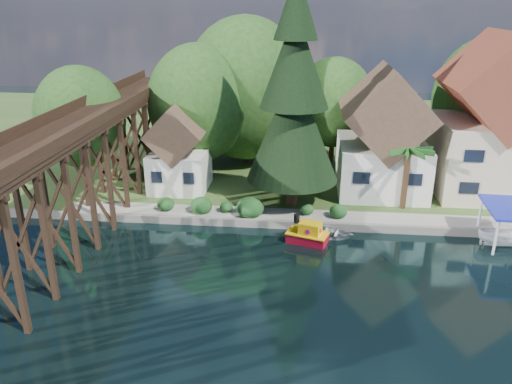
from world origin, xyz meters
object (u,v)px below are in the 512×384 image
at_px(palm_tree, 409,152).
at_px(boat_canopy, 507,230).
at_px(trestle_bridge, 78,169).
at_px(house_center, 490,127).
at_px(house_left, 383,140).
at_px(boat_white_a, 328,231).
at_px(conifer, 294,99).
at_px(shed, 179,153).
at_px(tugboat, 308,234).

xyz_separation_m(palm_tree, boat_canopy, (6.34, -5.29, -4.03)).
height_order(trestle_bridge, house_center, house_center).
relative_size(house_left, palm_tree, 1.98).
distance_m(house_left, boat_white_a, 11.32).
xyz_separation_m(conifer, boat_canopy, (15.58, -5.27, -8.06)).
height_order(conifer, boat_white_a, conifer).
bearing_deg(house_center, house_left, -176.82).
distance_m(shed, conifer, 11.90).
height_order(conifer, tugboat, conifer).
bearing_deg(shed, house_center, 4.24).
bearing_deg(shed, house_left, 4.77).
distance_m(house_left, tugboat, 12.90).
relative_size(trestle_bridge, house_left, 4.01).
xyz_separation_m(trestle_bridge, tugboat, (16.62, 0.55, -4.71)).
xyz_separation_m(boat_white_a, boat_canopy, (12.65, -0.41, 0.92)).
distance_m(trestle_bridge, boat_white_a, 18.86).
bearing_deg(palm_tree, tugboat, -141.90).
distance_m(trestle_bridge, boat_canopy, 31.05).
height_order(house_center, boat_canopy, house_center).
bearing_deg(shed, palm_tree, -7.80).
xyz_separation_m(trestle_bridge, shed, (5.00, 9.33, -1.52)).
bearing_deg(tugboat, house_left, 58.17).
distance_m(trestle_bridge, house_center, 33.96).
distance_m(conifer, boat_canopy, 18.32).
relative_size(trestle_bridge, conifer, 2.39).
relative_size(shed, tugboat, 2.36).
distance_m(conifer, boat_white_a, 10.62).
bearing_deg(boat_canopy, conifer, 161.30).
bearing_deg(palm_tree, conifer, -179.88).
distance_m(house_left, shed, 18.11).
xyz_separation_m(trestle_bridge, palm_tree, (24.42, 6.67, -0.00)).
height_order(shed, conifer, conifer).
xyz_separation_m(house_left, boat_canopy, (7.76, -9.45, -3.82)).
height_order(house_center, palm_tree, house_center).
xyz_separation_m(tugboat, boat_canopy, (14.14, 0.82, 0.68)).
relative_size(trestle_bridge, shed, 5.63).
bearing_deg(boat_white_a, house_left, -16.13).
bearing_deg(house_left, trestle_bridge, -154.79).
bearing_deg(trestle_bridge, house_center, 19.49).
height_order(house_center, tugboat, house_center).
xyz_separation_m(shed, palm_tree, (19.42, -2.66, 1.52)).
bearing_deg(boat_canopy, boat_white_a, 178.13).
distance_m(house_center, boat_white_a, 17.90).
height_order(shed, tugboat, shed).
xyz_separation_m(shed, boat_canopy, (25.76, -7.95, -2.51)).
bearing_deg(boat_white_a, shed, 72.37).
distance_m(house_left, palm_tree, 4.40).
bearing_deg(palm_tree, shed, 172.20).
bearing_deg(house_left, tugboat, -121.83).
bearing_deg(boat_canopy, tugboat, -176.68).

